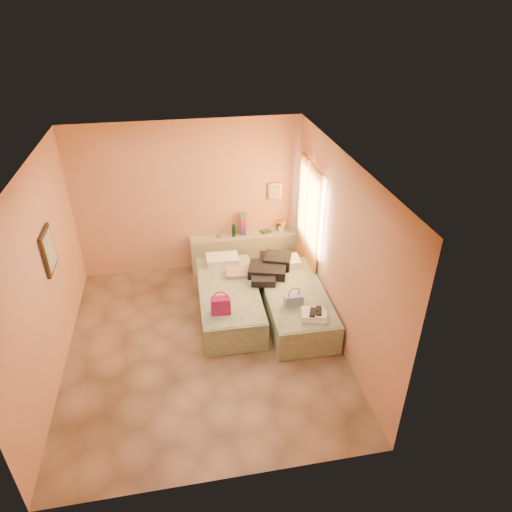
# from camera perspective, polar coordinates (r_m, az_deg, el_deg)

# --- Properties ---
(ground) EXTENTS (4.50, 4.50, 0.00)m
(ground) POSITION_cam_1_polar(r_m,az_deg,el_deg) (7.07, -6.45, -10.78)
(ground) COLOR #9D7D5E
(ground) RESTS_ON ground
(room_walls) EXTENTS (4.02, 4.51, 2.81)m
(room_walls) POSITION_cam_1_polar(r_m,az_deg,el_deg) (6.55, -5.98, 4.55)
(room_walls) COLOR tan
(room_walls) RESTS_ON ground
(headboard_ledge) EXTENTS (2.05, 0.30, 0.65)m
(headboard_ledge) POSITION_cam_1_polar(r_m,az_deg,el_deg) (8.66, -1.34, 0.68)
(headboard_ledge) COLOR #9DA88A
(headboard_ledge) RESTS_ON ground
(bed_left) EXTENTS (0.94, 2.02, 0.50)m
(bed_left) POSITION_cam_1_polar(r_m,az_deg,el_deg) (7.46, -3.40, -5.57)
(bed_left) COLOR #A9C09A
(bed_left) RESTS_ON ground
(bed_right) EXTENTS (0.94, 2.02, 0.50)m
(bed_right) POSITION_cam_1_polar(r_m,az_deg,el_deg) (7.41, 4.85, -5.94)
(bed_right) COLOR #A9C09A
(bed_right) RESTS_ON ground
(water_bottle) EXTENTS (0.08, 0.08, 0.24)m
(water_bottle) POSITION_cam_1_polar(r_m,az_deg,el_deg) (8.43, -2.82, 3.22)
(water_bottle) COLOR #163D27
(water_bottle) RESTS_ON headboard_ledge
(rainbow_box) EXTENTS (0.10, 0.10, 0.43)m
(rainbow_box) POSITION_cam_1_polar(r_m,az_deg,el_deg) (8.45, -1.63, 4.02)
(rainbow_box) COLOR #AF1564
(rainbow_box) RESTS_ON headboard_ledge
(small_dish) EXTENTS (0.12, 0.12, 0.03)m
(small_dish) POSITION_cam_1_polar(r_m,az_deg,el_deg) (8.49, -4.63, 2.53)
(small_dish) COLOR #549A67
(small_dish) RESTS_ON headboard_ledge
(green_book) EXTENTS (0.21, 0.18, 0.03)m
(green_book) POSITION_cam_1_polar(r_m,az_deg,el_deg) (8.61, 1.24, 3.07)
(green_book) COLOR #294E2C
(green_book) RESTS_ON headboard_ledge
(flower_vase) EXTENTS (0.21, 0.21, 0.26)m
(flower_vase) POSITION_cam_1_polar(r_m,az_deg,el_deg) (8.63, 3.16, 3.96)
(flower_vase) COLOR white
(flower_vase) RESTS_ON headboard_ledge
(magenta_handbag) EXTENTS (0.29, 0.17, 0.27)m
(magenta_handbag) POSITION_cam_1_polar(r_m,az_deg,el_deg) (6.73, -4.44, -6.14)
(magenta_handbag) COLOR #AF1564
(magenta_handbag) RESTS_ON bed_left
(khaki_garment) EXTENTS (0.42, 0.35, 0.07)m
(khaki_garment) POSITION_cam_1_polar(r_m,az_deg,el_deg) (7.62, -2.29, -2.10)
(khaki_garment) COLOR tan
(khaki_garment) RESTS_ON bed_left
(clothes_pile) EXTENTS (0.84, 0.84, 0.20)m
(clothes_pile) POSITION_cam_1_polar(r_m,az_deg,el_deg) (7.60, 1.85, -1.57)
(clothes_pile) COLOR black
(clothes_pile) RESTS_ON bed_right
(blue_handbag) EXTENTS (0.29, 0.14, 0.18)m
(blue_handbag) POSITION_cam_1_polar(r_m,az_deg,el_deg) (6.89, 4.71, -5.57)
(blue_handbag) COLOR #3C4891
(blue_handbag) RESTS_ON bed_right
(towel_stack) EXTENTS (0.42, 0.38, 0.10)m
(towel_stack) POSITION_cam_1_polar(r_m,az_deg,el_deg) (6.70, 7.35, -7.38)
(towel_stack) COLOR white
(towel_stack) RESTS_ON bed_right
(sandal_pair) EXTENTS (0.23, 0.26, 0.02)m
(sandal_pair) POSITION_cam_1_polar(r_m,az_deg,el_deg) (6.67, 7.50, -6.93)
(sandal_pair) COLOR black
(sandal_pair) RESTS_ON towel_stack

